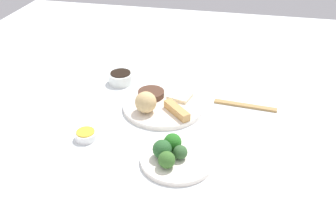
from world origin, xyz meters
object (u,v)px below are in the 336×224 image
(main_plate, at_px, (163,107))
(sauce_ramekin_hot_mustard, at_px, (86,135))
(chopsticks_pair, at_px, (245,106))
(soy_sauce_bowl, at_px, (121,78))
(broccoli_plate, at_px, (177,159))

(main_plate, bearing_deg, sauce_ramekin_hot_mustard, -41.31)
(main_plate, height_order, chopsticks_pair, main_plate)
(soy_sauce_bowl, distance_m, chopsticks_pair, 0.49)
(broccoli_plate, distance_m, sauce_ramekin_hot_mustard, 0.30)
(soy_sauce_bowl, xyz_separation_m, chopsticks_pair, (0.08, 0.48, -0.02))
(soy_sauce_bowl, bearing_deg, chopsticks_pair, 80.74)
(soy_sauce_bowl, xyz_separation_m, sauce_ramekin_hot_mustard, (0.37, 0.01, -0.01))
(broccoli_plate, xyz_separation_m, chopsticks_pair, (-0.34, 0.18, -0.00))
(main_plate, relative_size, broccoli_plate, 1.34)
(soy_sauce_bowl, bearing_deg, sauce_ramekin_hot_mustard, 1.41)
(broccoli_plate, distance_m, chopsticks_pair, 0.39)
(soy_sauce_bowl, relative_size, sauce_ramekin_hot_mustard, 1.40)
(broccoli_plate, relative_size, sauce_ramekin_hot_mustard, 3.11)
(broccoli_plate, height_order, soy_sauce_bowl, soy_sauce_bowl)
(soy_sauce_bowl, height_order, chopsticks_pair, soy_sauce_bowl)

